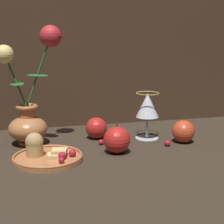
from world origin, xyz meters
TOP-DOWN VIEW (x-y plane):
  - ground_plane at (0.00, 0.00)m, footprint 2.40×2.40m
  - vase at (-0.20, 0.06)m, footprint 0.19×0.11m
  - plate_with_pastries at (-0.17, -0.09)m, footprint 0.18×0.18m
  - wine_glass at (0.15, 0.04)m, footprint 0.07×0.07m
  - apple_beside_vase at (0.24, -0.03)m, footprint 0.07×0.07m
  - apple_near_glass at (0.03, -0.07)m, footprint 0.07×0.07m
  - apple_at_table_edge at (-0.00, 0.08)m, footprint 0.07×0.07m
  - berry_near_plate at (-0.00, 0.01)m, footprint 0.02×0.02m
  - berry_front_center at (0.18, -0.05)m, footprint 0.02×0.02m

SIDE VIEW (x-z plane):
  - ground_plane at x=0.00m, z-range 0.00..0.00m
  - berry_near_plate at x=0.00m, z-range 0.00..0.02m
  - berry_front_center at x=0.18m, z-range 0.00..0.02m
  - plate_with_pastries at x=-0.17m, z-range -0.02..0.05m
  - apple_at_table_edge at x=0.00m, z-range -0.01..0.07m
  - apple_beside_vase at x=0.24m, z-range -0.01..0.07m
  - apple_near_glass at x=0.03m, z-range -0.01..0.08m
  - wine_glass at x=0.15m, z-range 0.03..0.17m
  - vase at x=-0.20m, z-range -0.06..0.29m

